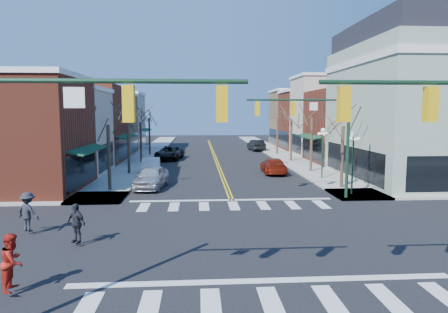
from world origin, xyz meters
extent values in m
plane|color=black|center=(0.00, 0.00, 0.00)|extent=(160.00, 160.00, 0.00)
cube|color=#9E9B93|center=(-8.75, 20.00, 0.07)|extent=(3.50, 70.00, 0.15)
cube|color=#9E9B93|center=(8.75, 20.00, 0.07)|extent=(3.50, 70.00, 0.15)
cube|color=maroon|center=(-15.50, 11.75, 4.00)|extent=(10.00, 8.50, 8.00)
cube|color=#BCB09B|center=(-15.50, 19.50, 3.75)|extent=(10.00, 7.00, 7.50)
cube|color=maroon|center=(-15.50, 27.50, 4.25)|extent=(10.00, 9.00, 8.50)
cube|color=#947751|center=(-15.50, 35.75, 3.90)|extent=(10.00, 7.50, 7.80)
cube|color=#BCB09B|center=(-15.50, 43.50, 4.10)|extent=(10.00, 8.00, 8.20)
cube|color=maroon|center=(15.50, 25.75, 4.00)|extent=(10.00, 8.50, 8.00)
cube|color=#BCB09B|center=(15.50, 33.50, 5.00)|extent=(10.00, 7.00, 10.00)
cube|color=maroon|center=(15.50, 41.00, 4.25)|extent=(10.00, 8.00, 8.50)
cube|color=#947751|center=(15.50, 49.00, 4.50)|extent=(10.00, 8.00, 9.00)
cube|color=#97A58F|center=(16.50, 14.50, 5.50)|extent=(12.00, 14.00, 11.00)
cube|color=white|center=(16.50, 14.50, 9.60)|extent=(12.25, 14.25, 0.50)
cube|color=black|center=(16.50, 14.50, 11.90)|extent=(11.40, 13.40, 1.80)
cube|color=black|center=(16.50, 14.50, 13.00)|extent=(9.80, 11.80, 0.60)
cylinder|color=#14331E|center=(-4.15, -7.40, 6.40)|extent=(6.50, 0.12, 0.12)
cube|color=gold|center=(-3.83, -7.40, 5.85)|extent=(0.28, 0.28, 0.90)
cube|color=gold|center=(-1.55, -7.40, 5.85)|extent=(0.28, 0.28, 0.90)
cylinder|color=#14331E|center=(4.15, -7.40, 6.40)|extent=(6.50, 0.12, 0.12)
cube|color=gold|center=(3.83, -7.40, 5.85)|extent=(0.28, 0.28, 0.90)
cube|color=gold|center=(1.55, -7.40, 5.85)|extent=(0.28, 0.28, 0.90)
cylinder|color=#14331E|center=(7.40, 7.40, 3.60)|extent=(0.20, 0.20, 7.20)
cylinder|color=#14331E|center=(4.15, 7.40, 6.40)|extent=(6.50, 0.12, 0.12)
cube|color=gold|center=(3.83, 7.40, 5.85)|extent=(0.28, 0.28, 0.90)
cube|color=gold|center=(1.55, 7.40, 5.85)|extent=(0.28, 0.28, 0.90)
cylinder|color=#14331E|center=(8.20, 8.50, 2.00)|extent=(0.12, 0.12, 4.00)
sphere|color=white|center=(8.20, 8.50, 4.15)|extent=(0.36, 0.36, 0.36)
cylinder|color=#14331E|center=(8.20, 15.00, 2.00)|extent=(0.12, 0.12, 4.00)
sphere|color=white|center=(8.20, 15.00, 4.15)|extent=(0.36, 0.36, 0.36)
cylinder|color=#382B21|center=(-8.40, 11.00, 2.38)|extent=(0.24, 0.24, 4.76)
cylinder|color=#382B21|center=(-8.40, 19.00, 2.52)|extent=(0.24, 0.24, 5.04)
cylinder|color=#382B21|center=(-8.40, 27.00, 2.27)|extent=(0.24, 0.24, 4.55)
cylinder|color=#382B21|center=(-8.40, 35.00, 2.45)|extent=(0.24, 0.24, 4.90)
cylinder|color=#382B21|center=(8.40, 11.00, 2.31)|extent=(0.24, 0.24, 4.62)
cylinder|color=#382B21|center=(8.40, 19.00, 2.59)|extent=(0.24, 0.24, 5.18)
cylinder|color=#382B21|center=(8.40, 27.00, 2.42)|extent=(0.24, 0.24, 4.83)
cylinder|color=#382B21|center=(8.40, 35.00, 2.48)|extent=(0.24, 0.24, 4.97)
imported|color=#B9B9BE|center=(-5.62, 12.25, 0.82)|extent=(2.57, 5.05, 1.65)
imported|color=silver|center=(-6.40, 18.79, 0.75)|extent=(1.94, 4.68, 1.51)
imported|color=black|center=(-5.55, 30.12, 0.81)|extent=(3.38, 6.09, 1.61)
imported|color=maroon|center=(4.80, 18.67, 0.72)|extent=(2.18, 5.00, 1.43)
imported|color=#A2A2A6|center=(4.80, 19.11, 0.68)|extent=(1.96, 4.14, 1.37)
imported|color=black|center=(6.40, 40.42, 0.80)|extent=(2.21, 5.01, 1.60)
imported|color=#AC1B12|center=(-7.90, -5.04, 1.05)|extent=(0.72, 0.90, 1.79)
imported|color=#212229|center=(-7.30, -0.57, 0.99)|extent=(1.05, 0.88, 1.68)
imported|color=black|center=(-10.00, 1.21, 1.07)|extent=(1.36, 1.14, 1.83)
camera|label=1|loc=(-2.15, -17.35, 5.66)|focal=32.00mm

